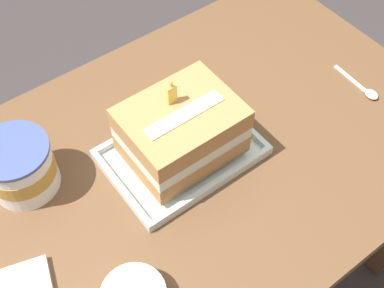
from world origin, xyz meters
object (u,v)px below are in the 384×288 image
Objects in this scene: ice_cream_tub at (20,167)px; serving_spoon_near_tray at (367,91)px; napkin_pile at (26,285)px; foil_tray at (182,153)px; birthday_cake at (181,131)px.

ice_cream_tub is 0.80m from serving_spoon_near_tray.
serving_spoon_near_tray is 0.86m from napkin_pile.
napkin_pile is (-0.40, -0.07, 0.00)m from foil_tray.
napkin_pile is at bearing -170.32° from foil_tray.
ice_cream_tub is at bearing 64.14° from napkin_pile.
birthday_cake reaches higher than napkin_pile.
napkin_pile is (-0.10, -0.20, -0.05)m from ice_cream_tub.
ice_cream_tub is (-0.30, 0.14, 0.05)m from foil_tray.
birthday_cake reaches higher than foil_tray.
birthday_cake is at bearing 165.91° from serving_spoon_near_tray.
foil_tray is at bearing -90.00° from birthday_cake.
ice_cream_tub reaches higher than serving_spoon_near_tray.
foil_tray is 0.08m from birthday_cake.
birthday_cake is 1.63× the size of serving_spoon_near_tray.
napkin_pile reaches higher than serving_spoon_near_tray.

